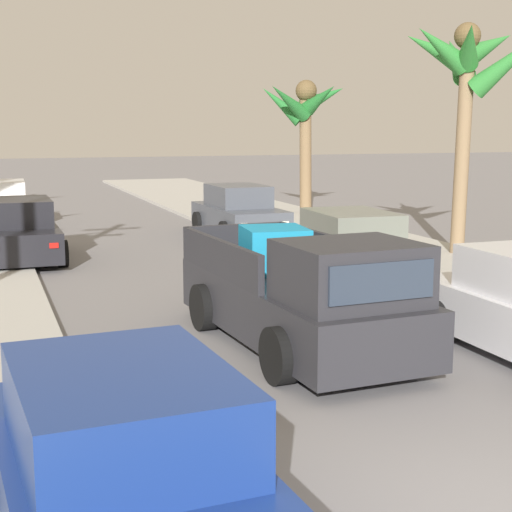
{
  "coord_description": "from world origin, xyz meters",
  "views": [
    {
      "loc": [
        -4.04,
        -4.81,
        3.28
      ],
      "look_at": [
        0.14,
        6.89,
        1.2
      ],
      "focal_mm": 54.46,
      "sensor_mm": 36.0,
      "label": 1
    }
  ],
  "objects_px": {
    "car_left_mid": "(127,478)",
    "palm_tree_left_back": "(304,110)",
    "pickup_truck": "(302,296)",
    "car_right_far": "(19,232)",
    "car_right_mid": "(1,206)",
    "car_right_near": "(350,250)",
    "car_left_far": "(239,212)",
    "palm_tree_left_fore": "(468,67)"
  },
  "relations": [
    {
      "from": "palm_tree_left_back",
      "to": "car_right_mid",
      "type": "bearing_deg",
      "value": 179.0
    },
    {
      "from": "car_right_mid",
      "to": "palm_tree_left_back",
      "type": "relative_size",
      "value": 0.87
    },
    {
      "from": "car_right_mid",
      "to": "pickup_truck",
      "type": "bearing_deg",
      "value": -76.89
    },
    {
      "from": "pickup_truck",
      "to": "car_right_mid",
      "type": "relative_size",
      "value": 1.23
    },
    {
      "from": "car_right_near",
      "to": "car_left_far",
      "type": "distance_m",
      "value": 7.65
    },
    {
      "from": "pickup_truck",
      "to": "car_right_far",
      "type": "distance_m",
      "value": 10.1
    },
    {
      "from": "pickup_truck",
      "to": "car_right_far",
      "type": "height_order",
      "value": "pickup_truck"
    },
    {
      "from": "car_left_far",
      "to": "palm_tree_left_fore",
      "type": "relative_size",
      "value": 0.74
    },
    {
      "from": "car_left_mid",
      "to": "palm_tree_left_back",
      "type": "relative_size",
      "value": 0.88
    },
    {
      "from": "car_right_mid",
      "to": "palm_tree_left_fore",
      "type": "bearing_deg",
      "value": -42.7
    },
    {
      "from": "car_left_mid",
      "to": "palm_tree_left_fore",
      "type": "height_order",
      "value": "palm_tree_left_fore"
    },
    {
      "from": "car_left_mid",
      "to": "car_right_far",
      "type": "relative_size",
      "value": 1.02
    },
    {
      "from": "pickup_truck",
      "to": "palm_tree_left_fore",
      "type": "xyz_separation_m",
      "value": [
        6.99,
        6.22,
        3.92
      ]
    },
    {
      "from": "car_left_mid",
      "to": "palm_tree_left_back",
      "type": "xyz_separation_m",
      "value": [
        10.32,
        20.9,
        3.15
      ]
    },
    {
      "from": "car_right_far",
      "to": "car_left_mid",
      "type": "bearing_deg",
      "value": -89.84
    },
    {
      "from": "car_right_mid",
      "to": "car_left_far",
      "type": "distance_m",
      "value": 7.98
    },
    {
      "from": "car_right_mid",
      "to": "car_left_mid",
      "type": "bearing_deg",
      "value": -89.28
    },
    {
      "from": "car_left_far",
      "to": "car_right_near",
      "type": "bearing_deg",
      "value": -90.65
    },
    {
      "from": "car_right_mid",
      "to": "car_right_near",
      "type": "bearing_deg",
      "value": -60.95
    },
    {
      "from": "car_right_near",
      "to": "palm_tree_left_fore",
      "type": "relative_size",
      "value": 0.74
    },
    {
      "from": "car_right_mid",
      "to": "palm_tree_left_fore",
      "type": "relative_size",
      "value": 0.74
    },
    {
      "from": "car_right_far",
      "to": "car_right_near",
      "type": "bearing_deg",
      "value": -39.43
    },
    {
      "from": "car_right_near",
      "to": "car_right_far",
      "type": "relative_size",
      "value": 1.01
    },
    {
      "from": "car_right_far",
      "to": "palm_tree_left_back",
      "type": "height_order",
      "value": "palm_tree_left_back"
    },
    {
      "from": "palm_tree_left_fore",
      "to": "palm_tree_left_back",
      "type": "relative_size",
      "value": 1.17
    },
    {
      "from": "pickup_truck",
      "to": "car_left_far",
      "type": "bearing_deg",
      "value": 75.95
    },
    {
      "from": "car_right_mid",
      "to": "car_right_far",
      "type": "bearing_deg",
      "value": -88.09
    },
    {
      "from": "car_right_mid",
      "to": "palm_tree_left_back",
      "type": "bearing_deg",
      "value": -1.0
    },
    {
      "from": "car_right_near",
      "to": "car_left_mid",
      "type": "xyz_separation_m",
      "value": [
        -6.37,
        -9.14,
        0.0
      ]
    },
    {
      "from": "car_right_far",
      "to": "pickup_truck",
      "type": "bearing_deg",
      "value": -69.51
    },
    {
      "from": "car_right_far",
      "to": "car_left_far",
      "type": "bearing_deg",
      "value": 20.08
    },
    {
      "from": "pickup_truck",
      "to": "car_left_mid",
      "type": "distance_m",
      "value": 6.06
    },
    {
      "from": "car_left_mid",
      "to": "car_left_far",
      "type": "relative_size",
      "value": 1.01
    },
    {
      "from": "palm_tree_left_back",
      "to": "car_right_far",
      "type": "bearing_deg",
      "value": -147.95
    },
    {
      "from": "car_left_mid",
      "to": "car_left_far",
      "type": "distance_m",
      "value": 17.99
    },
    {
      "from": "palm_tree_left_fore",
      "to": "car_left_mid",
      "type": "bearing_deg",
      "value": -133.21
    },
    {
      "from": "pickup_truck",
      "to": "car_left_far",
      "type": "distance_m",
      "value": 12.21
    },
    {
      "from": "car_right_near",
      "to": "pickup_truck",
      "type": "bearing_deg",
      "value": -124.46
    },
    {
      "from": "car_right_near",
      "to": "car_left_mid",
      "type": "height_order",
      "value": "same"
    },
    {
      "from": "pickup_truck",
      "to": "car_right_mid",
      "type": "height_order",
      "value": "pickup_truck"
    },
    {
      "from": "car_right_mid",
      "to": "car_left_far",
      "type": "height_order",
      "value": "same"
    },
    {
      "from": "car_right_mid",
      "to": "car_left_far",
      "type": "bearing_deg",
      "value": -32.59
    }
  ]
}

